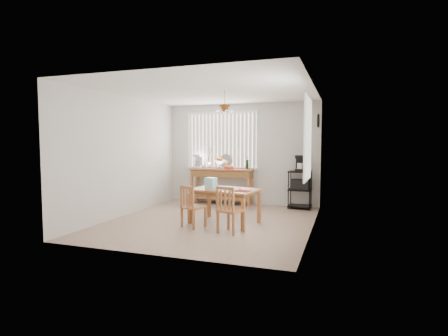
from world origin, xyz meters
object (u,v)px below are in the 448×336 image
at_px(cart_items, 300,164).
at_px(chair_left, 192,207).
at_px(dining_table, 225,193).
at_px(sideboard, 222,177).
at_px(chair_right, 230,210).
at_px(wire_cart, 300,186).

height_order(cart_items, chair_left, cart_items).
relative_size(dining_table, chair_left, 1.78).
relative_size(sideboard, chair_right, 1.97).
height_order(dining_table, chair_left, chair_left).
bearing_deg(wire_cart, dining_table, -120.72).
xyz_separation_m(sideboard, cart_items, (1.99, 0.01, 0.39)).
bearing_deg(chair_right, dining_table, 115.49).
bearing_deg(dining_table, wire_cart, 59.28).
relative_size(cart_items, chair_right, 0.45).
distance_m(cart_items, chair_left, 3.15).
bearing_deg(chair_right, wire_cart, 72.07).
bearing_deg(cart_items, sideboard, -179.83).
height_order(sideboard, chair_right, sideboard).
distance_m(wire_cart, cart_items, 0.54).
height_order(sideboard, wire_cart, sideboard).
distance_m(sideboard, wire_cart, 2.00).
distance_m(sideboard, chair_left, 2.59).
distance_m(dining_table, chair_right, 0.79).
bearing_deg(sideboard, dining_table, -69.44).
height_order(dining_table, chair_right, chair_right).
relative_size(sideboard, chair_left, 2.08).
height_order(wire_cart, cart_items, cart_items).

